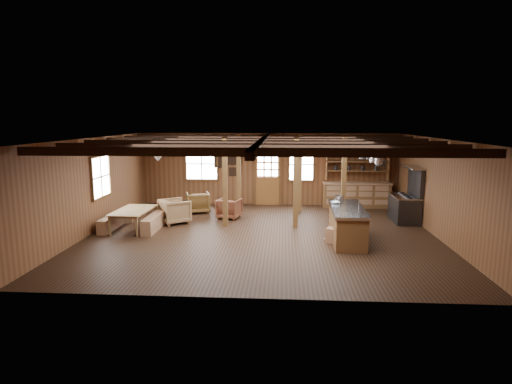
% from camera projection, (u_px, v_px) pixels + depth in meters
% --- Properties ---
extents(room, '(10.04, 9.04, 2.84)m').
position_uv_depth(room, '(262.00, 187.00, 12.26)').
color(room, black).
rests_on(room, ground).
extents(ceiling_joists, '(9.80, 8.82, 0.18)m').
position_uv_depth(ceiling_joists, '(262.00, 142.00, 12.22)').
color(ceiling_joists, black).
rests_on(ceiling_joists, ceiling).
extents(timber_posts, '(3.95, 2.35, 2.80)m').
position_uv_depth(timber_posts, '(281.00, 178.00, 14.27)').
color(timber_posts, '#4E2E16').
rests_on(timber_posts, floor).
extents(back_door, '(1.02, 0.08, 2.15)m').
position_uv_depth(back_door, '(268.00, 183.00, 16.72)').
color(back_door, brown).
rests_on(back_door, floor).
extents(window_back_left, '(1.32, 0.06, 1.32)m').
position_uv_depth(window_back_left, '(202.00, 164.00, 16.78)').
color(window_back_left, white).
rests_on(window_back_left, wall_back).
extents(window_back_right, '(1.02, 0.06, 1.32)m').
position_uv_depth(window_back_right, '(301.00, 165.00, 16.53)').
color(window_back_right, white).
rests_on(window_back_right, wall_back).
extents(window_left, '(0.14, 1.24, 1.32)m').
position_uv_depth(window_left, '(100.00, 177.00, 13.03)').
color(window_left, white).
rests_on(window_left, wall_back).
extents(notice_boards, '(1.08, 0.03, 0.90)m').
position_uv_depth(notice_boards, '(229.00, 163.00, 16.70)').
color(notice_boards, beige).
rests_on(notice_boards, wall_back).
extents(back_counter, '(2.55, 0.60, 2.45)m').
position_uv_depth(back_counter, '(356.00, 192.00, 16.31)').
color(back_counter, brown).
rests_on(back_counter, floor).
extents(pendant_lamps, '(1.86, 2.36, 0.66)m').
position_uv_depth(pendant_lamps, '(191.00, 155.00, 13.24)').
color(pendant_lamps, '#313133').
rests_on(pendant_lamps, ceiling).
extents(pot_rack, '(0.43, 3.00, 0.43)m').
position_uv_depth(pot_rack, '(369.00, 156.00, 12.29)').
color(pot_rack, '#313133').
rests_on(pot_rack, ceiling).
extents(kitchen_island, '(0.95, 2.52, 1.20)m').
position_uv_depth(kitchen_island, '(347.00, 224.00, 11.82)').
color(kitchen_island, brown).
rests_on(kitchen_island, floor).
extents(step_stool, '(0.54, 0.47, 0.40)m').
position_uv_depth(step_stool, '(334.00, 236.00, 11.65)').
color(step_stool, '#8B613F').
rests_on(step_stool, floor).
extents(commercial_range, '(0.78, 1.48, 1.83)m').
position_uv_depth(commercial_range, '(406.00, 203.00, 14.03)').
color(commercial_range, '#313133').
rests_on(commercial_range, floor).
extents(dining_table, '(1.05, 1.79, 0.62)m').
position_uv_depth(dining_table, '(135.00, 220.00, 13.04)').
color(dining_table, olive).
rests_on(dining_table, floor).
extents(bench_wall, '(0.28, 1.51, 0.41)m').
position_uv_depth(bench_wall, '(111.00, 222.00, 13.10)').
color(bench_wall, '#8B613F').
rests_on(bench_wall, floor).
extents(bench_aisle, '(0.31, 1.65, 0.45)m').
position_uv_depth(bench_aisle, '(154.00, 223.00, 13.02)').
color(bench_aisle, '#8B613F').
rests_on(bench_aisle, floor).
extents(armchair_a, '(0.99, 1.01, 0.74)m').
position_uv_depth(armchair_a, '(198.00, 202.00, 15.40)').
color(armchair_a, brown).
rests_on(armchair_a, floor).
extents(armchair_b, '(0.89, 0.90, 0.68)m').
position_uv_depth(armchair_b, '(229.00, 208.00, 14.50)').
color(armchair_b, brown).
rests_on(armchair_b, floor).
extents(armchair_c, '(1.20, 1.20, 0.79)m').
position_uv_depth(armchair_c, '(175.00, 211.00, 13.83)').
color(armchair_c, olive).
rests_on(armchair_c, floor).
extents(counter_pot, '(0.27, 0.27, 0.16)m').
position_uv_depth(counter_pot, '(339.00, 198.00, 12.65)').
color(counter_pot, '#B3B7BB').
rests_on(counter_pot, kitchen_island).
extents(bowl, '(0.30, 0.30, 0.07)m').
position_uv_depth(bowl, '(335.00, 203.00, 12.24)').
color(bowl, silver).
rests_on(bowl, kitchen_island).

